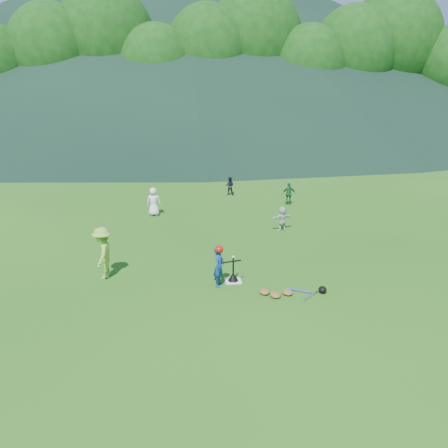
# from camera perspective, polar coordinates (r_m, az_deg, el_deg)

# --- Properties ---
(ground) EXTENTS (120.00, 120.00, 0.00)m
(ground) POSITION_cam_1_polar(r_m,az_deg,el_deg) (12.48, 1.20, -7.46)
(ground) COLOR #1D5513
(ground) RESTS_ON ground
(home_plate) EXTENTS (0.45, 0.45, 0.02)m
(home_plate) POSITION_cam_1_polar(r_m,az_deg,el_deg) (12.48, 1.20, -7.42)
(home_plate) COLOR silver
(home_plate) RESTS_ON ground
(baseball) EXTENTS (0.08, 0.08, 0.08)m
(baseball) POSITION_cam_1_polar(r_m,az_deg,el_deg) (12.18, 1.22, -4.32)
(baseball) COLOR white
(baseball) RESTS_ON batting_tee
(batter_child) EXTENTS (0.42, 0.50, 1.16)m
(batter_child) POSITION_cam_1_polar(r_m,az_deg,el_deg) (11.98, -0.65, -5.55)
(batter_child) COLOR navy
(batter_child) RESTS_ON ground
(adult_coach) EXTENTS (0.62, 1.00, 1.50)m
(adult_coach) POSITION_cam_1_polar(r_m,az_deg,el_deg) (12.90, -15.51, -3.64)
(adult_coach) COLOR #88B936
(adult_coach) RESTS_ON ground
(fielder_a) EXTENTS (0.60, 0.41, 1.20)m
(fielder_a) POSITION_cam_1_polar(r_m,az_deg,el_deg) (18.62, -9.18, 2.90)
(fielder_a) COLOR white
(fielder_a) RESTS_ON ground
(fielder_b) EXTENTS (0.54, 0.48, 0.92)m
(fielder_b) POSITION_cam_1_polar(r_m,az_deg,el_deg) (21.92, 0.75, 5.02)
(fielder_b) COLOR black
(fielder_b) RESTS_ON ground
(fielder_c) EXTENTS (0.62, 0.29, 1.04)m
(fielder_c) POSITION_cam_1_polar(r_m,az_deg,el_deg) (20.27, 8.47, 3.93)
(fielder_c) COLOR #1B5C30
(fielder_c) RESTS_ON ground
(fielder_d) EXTENTS (0.90, 0.52, 0.93)m
(fielder_d) POSITION_cam_1_polar(r_m,az_deg,el_deg) (16.66, 7.60, 0.70)
(fielder_d) COLOR silver
(fielder_d) RESTS_ON ground
(batting_tee) EXTENTS (0.30, 0.30, 0.68)m
(batting_tee) POSITION_cam_1_polar(r_m,az_deg,el_deg) (12.43, 1.20, -6.92)
(batting_tee) COLOR black
(batting_tee) RESTS_ON home_plate
(batter_gear) EXTENTS (0.73, 0.26, 0.52)m
(batter_gear) POSITION_cam_1_polar(r_m,az_deg,el_deg) (11.80, -0.55, -3.46)
(batter_gear) COLOR #AE110B
(batter_gear) RESTS_ON ground
(equipment_pile) EXTENTS (1.80, 0.80, 0.19)m
(equipment_pile) POSITION_cam_1_polar(r_m,az_deg,el_deg) (11.82, 8.31, -8.81)
(equipment_pile) COLOR olive
(equipment_pile) RESTS_ON ground
(outfield_fence) EXTENTS (70.07, 0.08, 1.33)m
(outfield_fence) POSITION_cam_1_polar(r_m,az_deg,el_deg) (39.49, -3.91, 11.09)
(outfield_fence) COLOR gray
(outfield_fence) RESTS_ON ground
(tree_line) EXTENTS (70.04, 11.40, 14.82)m
(tree_line) POSITION_cam_1_polar(r_m,az_deg,el_deg) (45.14, -4.15, 21.48)
(tree_line) COLOR #382314
(tree_line) RESTS_ON ground
(distant_hills) EXTENTS (155.00, 140.00, 32.00)m
(distant_hills) POSITION_cam_1_polar(r_m,az_deg,el_deg) (93.71, -10.60, 23.51)
(distant_hills) COLOR black
(distant_hills) RESTS_ON ground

